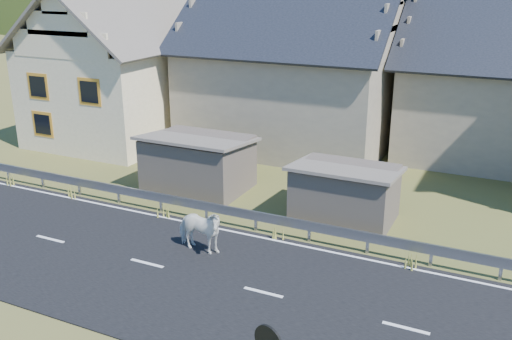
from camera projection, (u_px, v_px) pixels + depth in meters
The scene contains 11 objects.
ground at pixel (147, 264), 17.78m from camera, with size 160.00×160.00×0.00m, color #414A1E.
road at pixel (147, 264), 17.77m from camera, with size 60.00×7.00×0.04m, color black.
lane_markings at pixel (147, 263), 17.76m from camera, with size 60.00×6.60×0.01m, color silver.
guardrail at pixel (206, 207), 20.74m from camera, with size 28.10×0.09×0.75m.
shed_left at pixel (198, 163), 23.78m from camera, with size 4.30×3.30×2.40m, color brown.
shed_right at pixel (345, 194), 20.74m from camera, with size 3.80×2.90×2.20m, color brown.
house_cream at pixel (121, 57), 30.68m from camera, with size 7.80×9.80×8.30m.
house_stone_a at pixel (297, 55), 29.48m from camera, with size 10.80×9.80×8.90m.
house_stone_b at pixel (507, 70), 27.25m from camera, with size 9.80×8.80×8.10m.
mountain at pixel (510, 72), 175.92m from camera, with size 440.00×280.00×260.00m, color #1F3B14.
horse at pixel (199, 230), 18.28m from camera, with size 1.81×0.82×1.53m, color white.
Camera 1 is at (9.89, -12.85, 8.56)m, focal length 40.00 mm.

